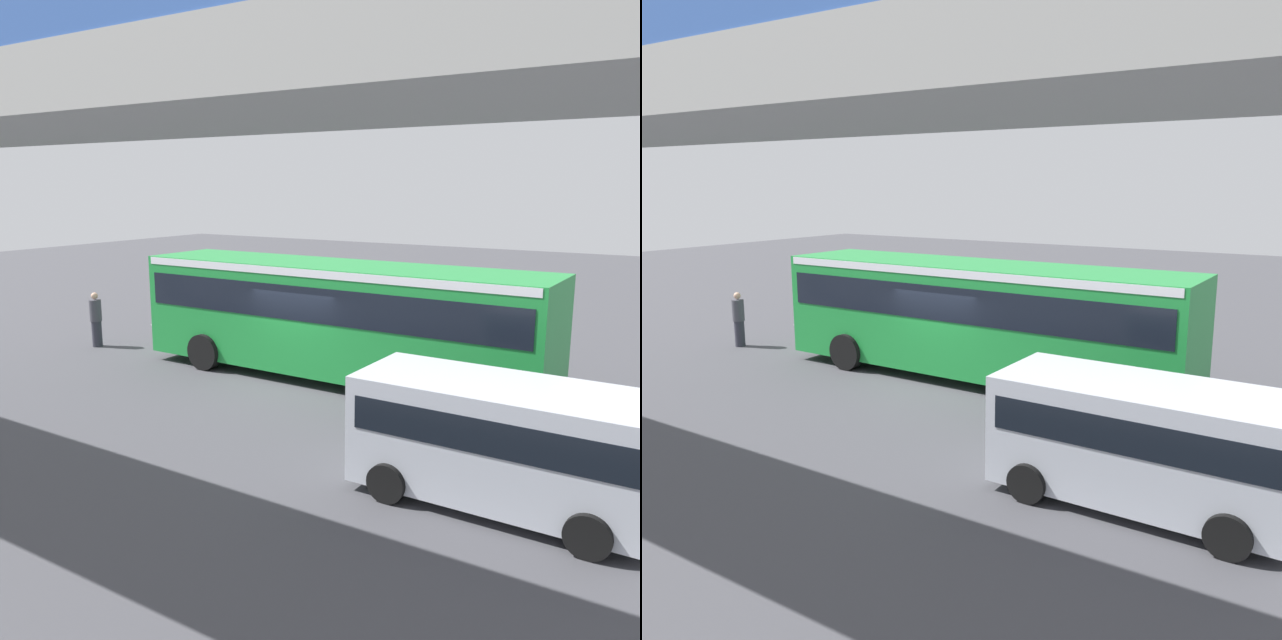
# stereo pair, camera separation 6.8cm
# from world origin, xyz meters

# --- Properties ---
(ground) EXTENTS (80.00, 80.00, 0.00)m
(ground) POSITION_xyz_m (0.00, 0.00, 0.00)
(ground) COLOR #424247
(city_bus) EXTENTS (11.54, 2.85, 3.15)m
(city_bus) POSITION_xyz_m (-0.59, -0.93, 1.88)
(city_bus) COLOR #1E8C38
(city_bus) RESTS_ON ground
(parked_van) EXTENTS (4.80, 2.17, 2.05)m
(parked_van) POSITION_xyz_m (-6.56, 3.83, 1.18)
(parked_van) COLOR #B7BCC6
(parked_van) RESTS_ON ground
(pedestrian) EXTENTS (0.38, 0.38, 1.79)m
(pedestrian) POSITION_xyz_m (7.94, 0.14, 0.89)
(pedestrian) COLOR #2D2D38
(pedestrian) RESTS_ON ground
(lane_dash_left) EXTENTS (2.00, 0.20, 0.01)m
(lane_dash_left) POSITION_xyz_m (-4.00, -3.28, 0.00)
(lane_dash_left) COLOR silver
(lane_dash_left) RESTS_ON ground
(lane_dash_centre) EXTENTS (2.00, 0.20, 0.01)m
(lane_dash_centre) POSITION_xyz_m (0.00, -3.28, 0.00)
(lane_dash_centre) COLOR silver
(lane_dash_centre) RESTS_ON ground
(lane_dash_right) EXTENTS (2.00, 0.20, 0.01)m
(lane_dash_right) POSITION_xyz_m (4.00, -3.28, 0.00)
(lane_dash_right) COLOR silver
(lane_dash_right) RESTS_ON ground
(lane_dash_rightmost) EXTENTS (2.00, 0.20, 0.01)m
(lane_dash_rightmost) POSITION_xyz_m (8.00, -3.28, 0.00)
(lane_dash_rightmost) COLOR silver
(lane_dash_rightmost) RESTS_ON ground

